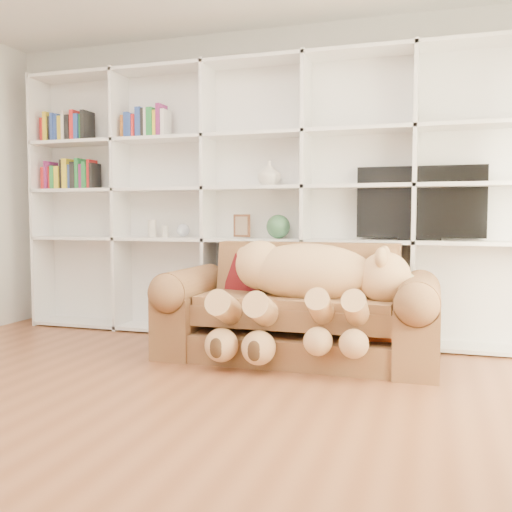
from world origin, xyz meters
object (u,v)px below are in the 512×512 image
(sofa, at_px, (298,315))
(tv, at_px, (420,204))
(teddy_bear, at_px, (306,284))
(gift_box, at_px, (392,348))

(sofa, height_order, tv, tv)
(teddy_bear, bearing_deg, gift_box, 12.15)
(gift_box, height_order, tv, tv)
(teddy_bear, bearing_deg, tv, 47.88)
(gift_box, relative_size, tv, 0.32)
(sofa, xyz_separation_m, teddy_bear, (0.10, -0.17, 0.26))
(tv, bearing_deg, gift_box, -102.51)
(sofa, bearing_deg, tv, 37.36)
(tv, bearing_deg, sofa, -142.64)
(sofa, xyz_separation_m, tv, (0.84, 0.64, 0.83))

